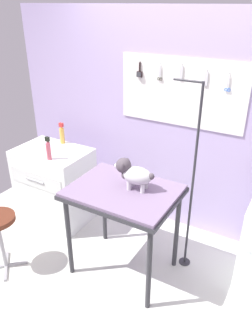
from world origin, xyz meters
TOP-DOWN VIEW (x-y plane):
  - ground at (0.00, 0.00)m, footprint 4.40×4.00m
  - rear_wall_panel at (0.00, 1.28)m, footprint 4.00×0.11m
  - grooming_table at (-0.06, 0.29)m, footprint 0.93×0.70m
  - grooming_arm at (0.41, 0.66)m, footprint 0.29×0.11m
  - dog at (-0.00, 0.34)m, footprint 0.36×0.19m
  - counter_left at (-1.19, 0.65)m, footprint 0.80×0.58m
  - spray_bottle_tall at (-1.05, 0.46)m, footprint 0.05×0.05m
  - spray_bottle_short at (-1.21, 0.87)m, footprint 0.05×0.05m

SIDE VIEW (x-z plane):
  - ground at x=0.00m, z-range -0.04..0.00m
  - counter_left at x=-1.19m, z-range 0.00..0.87m
  - grooming_table at x=-0.06m, z-range 0.35..1.25m
  - grooming_arm at x=0.41m, z-range -0.06..1.73m
  - spray_bottle_short at x=-1.21m, z-range 0.85..1.09m
  - spray_bottle_tall at x=-1.05m, z-range 0.85..1.10m
  - dog at x=0.00m, z-range 0.90..1.16m
  - rear_wall_panel at x=0.00m, z-range 0.01..2.31m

